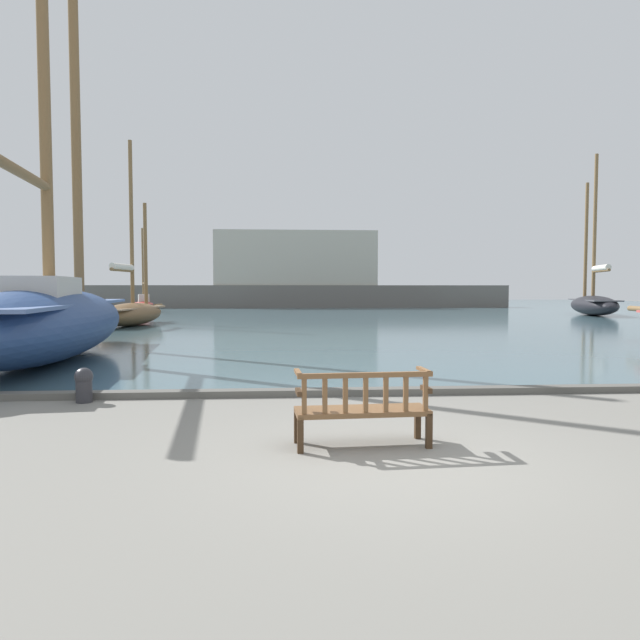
# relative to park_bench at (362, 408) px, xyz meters

# --- Properties ---
(ground_plane) EXTENTS (160.00, 160.00, 0.00)m
(ground_plane) POSITION_rel_park_bench_xyz_m (0.29, -0.58, -0.47)
(ground_plane) COLOR gray
(harbor_water) EXTENTS (100.00, 80.00, 0.08)m
(harbor_water) POSITION_rel_park_bench_xyz_m (0.29, 43.42, -0.43)
(harbor_water) COLOR #476670
(harbor_water) RESTS_ON ground
(quay_edge_kerb) EXTENTS (40.00, 0.30, 0.12)m
(quay_edge_kerb) POSITION_rel_park_bench_xyz_m (0.29, 3.27, -0.41)
(quay_edge_kerb) COLOR #5B5954
(quay_edge_kerb) RESTS_ON ground
(park_bench) EXTENTS (1.63, 0.61, 0.92)m
(park_bench) POSITION_rel_park_bench_xyz_m (0.00, 0.00, 0.00)
(park_bench) COLOR #3D2A19
(park_bench) RESTS_ON ground
(sailboat_mid_port) EXTENTS (2.87, 5.29, 6.51)m
(sailboat_mid_port) POSITION_rel_park_bench_xyz_m (-11.66, 38.60, 0.16)
(sailboat_mid_port) COLOR maroon
(sailboat_mid_port) RESTS_ON harbor_water
(sailboat_distant_harbor) EXTENTS (2.71, 7.78, 9.02)m
(sailboat_distant_harbor) POSITION_rel_park_bench_xyz_m (-8.28, 21.83, 0.33)
(sailboat_distant_harbor) COLOR brown
(sailboat_distant_harbor) RESTS_ON harbor_water
(sailboat_far_port) EXTENTS (4.23, 8.10, 10.86)m
(sailboat_far_port) POSITION_rel_park_bench_xyz_m (20.24, 30.58, 0.52)
(sailboat_far_port) COLOR black
(sailboat_far_port) RESTS_ON harbor_water
(sailboat_far_starboard) EXTENTS (4.01, 11.52, 15.48)m
(sailboat_far_starboard) POSITION_rel_park_bench_xyz_m (-6.89, 8.16, 0.80)
(sailboat_far_starboard) COLOR navy
(sailboat_far_starboard) RESTS_ON harbor_water
(mooring_bollard) EXTENTS (0.30, 0.30, 0.58)m
(mooring_bollard) POSITION_rel_park_bench_xyz_m (-4.25, 2.94, -0.15)
(mooring_bollard) COLOR #2D2D33
(mooring_bollard) RESTS_ON ground
(far_breakwater) EXTENTS (40.74, 2.40, 7.32)m
(far_breakwater) POSITION_rel_park_bench_xyz_m (0.37, 47.26, 2.17)
(far_breakwater) COLOR #66605B
(far_breakwater) RESTS_ON ground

